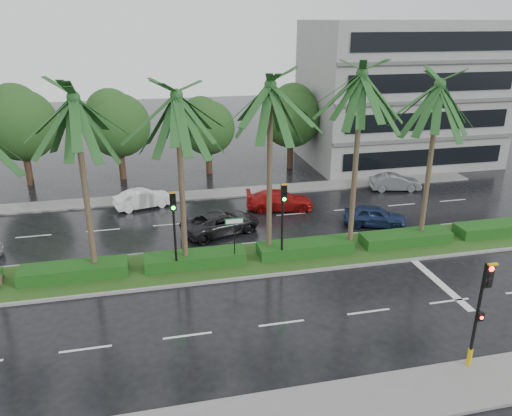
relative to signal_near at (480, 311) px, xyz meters
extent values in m
plane|color=black|center=(-6.00, 9.39, -2.50)|extent=(120.00, 120.00, 0.00)
cube|color=slate|center=(-6.00, -0.81, -2.44)|extent=(40.00, 2.40, 0.12)
cube|color=slate|center=(-6.00, 21.39, -2.44)|extent=(40.00, 2.00, 0.12)
cube|color=gray|center=(-6.00, 10.39, -2.43)|extent=(36.00, 4.00, 0.14)
cube|color=#284C19|center=(-6.00, 10.39, -2.36)|extent=(35.60, 3.70, 0.02)
cube|color=#154313|center=(-15.00, 10.39, -2.05)|extent=(5.20, 1.40, 0.60)
cube|color=#154313|center=(-9.00, 10.39, -2.05)|extent=(5.20, 1.40, 0.60)
cube|color=#154313|center=(-3.00, 10.39, -2.05)|extent=(5.20, 1.40, 0.60)
cube|color=#154313|center=(3.00, 10.39, -2.05)|extent=(5.20, 1.40, 0.60)
cube|color=#154313|center=(9.00, 10.39, -2.05)|extent=(5.20, 1.40, 0.60)
cube|color=silver|center=(-18.00, 16.39, -2.50)|extent=(2.00, 0.12, 0.01)
cube|color=silver|center=(-14.00, 4.39, -2.50)|extent=(2.00, 0.12, 0.01)
cube|color=silver|center=(-14.00, 16.39, -2.50)|extent=(2.00, 0.12, 0.01)
cube|color=silver|center=(-10.00, 4.39, -2.50)|extent=(2.00, 0.12, 0.01)
cube|color=silver|center=(-10.00, 16.39, -2.50)|extent=(2.00, 0.12, 0.01)
cube|color=silver|center=(-6.00, 4.39, -2.50)|extent=(2.00, 0.12, 0.01)
cube|color=silver|center=(-6.00, 16.39, -2.50)|extent=(2.00, 0.12, 0.01)
cube|color=silver|center=(-2.00, 4.39, -2.50)|extent=(2.00, 0.12, 0.01)
cube|color=silver|center=(-2.00, 16.39, -2.50)|extent=(2.00, 0.12, 0.01)
cube|color=silver|center=(2.00, 4.39, -2.50)|extent=(2.00, 0.12, 0.01)
cube|color=silver|center=(2.00, 16.39, -2.50)|extent=(2.00, 0.12, 0.01)
cube|color=silver|center=(6.00, 16.39, -2.50)|extent=(2.00, 0.12, 0.01)
cube|color=silver|center=(10.00, 16.39, -2.50)|extent=(2.00, 0.12, 0.01)
cube|color=silver|center=(2.50, 6.39, -2.50)|extent=(0.40, 6.00, 0.01)
cylinder|color=#3E2F24|center=(-14.00, 10.49, 2.02)|extent=(0.28, 0.28, 8.75)
cylinder|color=#3E2F24|center=(-14.00, 10.49, -2.13)|extent=(0.40, 0.40, 0.44)
cylinder|color=#3E2F24|center=(-9.50, 10.29, 2.01)|extent=(0.28, 0.28, 8.73)
cylinder|color=#3E2F24|center=(-9.50, 10.29, -2.13)|extent=(0.40, 0.40, 0.44)
cylinder|color=#3E2F24|center=(-5.00, 10.59, 2.17)|extent=(0.28, 0.28, 9.04)
cylinder|color=#3E2F24|center=(-5.00, 10.59, -2.13)|extent=(0.40, 0.40, 0.44)
cylinder|color=#3E2F24|center=(-0.50, 10.19, 2.41)|extent=(0.28, 0.28, 9.53)
cylinder|color=#3E2F24|center=(-0.50, 10.19, -2.13)|extent=(0.40, 0.40, 0.44)
cylinder|color=#3E2F24|center=(4.00, 10.49, 2.07)|extent=(0.28, 0.28, 8.84)
cylinder|color=#3E2F24|center=(4.00, 10.49, -2.13)|extent=(0.40, 0.40, 0.44)
cylinder|color=black|center=(0.00, 0.09, -0.68)|extent=(0.12, 0.12, 3.40)
cube|color=black|center=(0.00, -0.09, 1.47)|extent=(0.30, 0.18, 0.90)
cube|color=gold|center=(0.00, -0.21, 1.95)|extent=(0.34, 0.12, 0.06)
cylinder|color=#FF0C05|center=(0.00, -0.19, 1.77)|extent=(0.18, 0.04, 0.18)
cylinder|color=black|center=(0.00, -0.19, 1.47)|extent=(0.18, 0.04, 0.18)
cylinder|color=black|center=(0.00, -0.19, 1.17)|extent=(0.18, 0.04, 0.18)
cylinder|color=gold|center=(0.00, 0.09, -2.03)|extent=(0.18, 0.18, 0.70)
cube|color=black|center=(0.00, -0.07, -0.18)|extent=(0.22, 0.16, 0.32)
cylinder|color=#FF0C05|center=(0.00, -0.16, -0.18)|extent=(0.12, 0.03, 0.12)
cylinder|color=black|center=(-10.00, 9.79, -0.65)|extent=(0.12, 0.12, 3.40)
cube|color=black|center=(-10.00, 9.61, 1.50)|extent=(0.30, 0.18, 0.90)
cube|color=gold|center=(-10.00, 9.49, 1.98)|extent=(0.34, 0.12, 0.06)
cylinder|color=black|center=(-10.00, 9.51, 1.80)|extent=(0.18, 0.04, 0.18)
cylinder|color=black|center=(-10.00, 9.51, 1.50)|extent=(0.18, 0.04, 0.18)
cylinder|color=#0CE519|center=(-10.00, 9.51, 1.20)|extent=(0.18, 0.04, 0.18)
cylinder|color=black|center=(-4.50, 9.79, -0.65)|extent=(0.12, 0.12, 3.40)
cube|color=black|center=(-4.50, 9.61, 1.50)|extent=(0.30, 0.18, 0.90)
cube|color=gold|center=(-4.50, 9.49, 1.98)|extent=(0.34, 0.12, 0.06)
cylinder|color=black|center=(-4.50, 9.51, 1.80)|extent=(0.18, 0.04, 0.18)
cylinder|color=black|center=(-4.50, 9.51, 1.50)|extent=(0.18, 0.04, 0.18)
cylinder|color=#0CE519|center=(-4.50, 9.51, 1.20)|extent=(0.18, 0.04, 0.18)
cylinder|color=black|center=(-7.00, 9.89, -1.05)|extent=(0.06, 0.06, 2.60)
cube|color=#0C5926|center=(-7.00, 9.86, 0.10)|extent=(0.95, 0.04, 0.30)
cube|color=white|center=(-7.00, 9.84, 0.10)|extent=(0.85, 0.01, 0.22)
cylinder|color=#322116|center=(-20.00, 26.89, -1.20)|extent=(0.52, 0.52, 2.61)
sphere|color=#1C3E17|center=(-20.00, 26.89, 2.19)|extent=(5.36, 5.36, 5.36)
sphere|color=#1C3E17|center=(-20.00, 27.19, 3.23)|extent=(4.02, 4.02, 4.02)
cylinder|color=#322116|center=(-13.00, 26.89, -1.30)|extent=(0.52, 0.52, 2.41)
sphere|color=#1C3E17|center=(-13.00, 26.89, 1.84)|extent=(4.96, 4.96, 4.96)
sphere|color=#1C3E17|center=(-13.00, 27.19, 2.80)|extent=(3.72, 3.72, 3.72)
cylinder|color=#322116|center=(-6.00, 26.89, -1.44)|extent=(0.52, 0.52, 2.13)
sphere|color=#1C3E17|center=(-6.00, 26.89, 1.34)|extent=(4.39, 4.39, 4.39)
sphere|color=#1C3E17|center=(-6.00, 27.19, 2.19)|extent=(3.29, 3.29, 3.29)
cylinder|color=#322116|center=(1.00, 26.89, -1.30)|extent=(0.52, 0.52, 2.42)
sphere|color=#1C3E17|center=(1.00, 26.89, 1.85)|extent=(4.97, 4.97, 4.97)
sphere|color=#1C3E17|center=(1.00, 27.19, 2.81)|extent=(3.73, 3.73, 3.73)
cylinder|color=#322116|center=(8.00, 26.89, -1.40)|extent=(0.52, 0.52, 2.20)
sphere|color=#1C3E17|center=(8.00, 26.89, 1.46)|extent=(4.53, 4.53, 4.53)
sphere|color=#1C3E17|center=(8.00, 27.19, 2.34)|extent=(3.39, 3.39, 3.39)
cube|color=gray|center=(11.00, 27.39, 3.50)|extent=(16.00, 10.00, 12.00)
imported|color=white|center=(-11.50, 19.83, -1.87)|extent=(2.27, 4.08, 1.28)
imported|color=black|center=(-7.00, 14.43, -1.84)|extent=(3.66, 5.24, 1.33)
imported|color=#A71212|center=(-2.50, 17.47, -1.85)|extent=(2.54, 4.76, 1.31)
imported|color=navy|center=(2.50, 13.39, -1.85)|extent=(2.93, 4.13, 1.31)
imported|color=slate|center=(7.00, 19.41, -1.89)|extent=(1.97, 3.92, 1.23)
camera|label=1|loc=(-11.08, -13.00, 9.70)|focal=35.00mm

